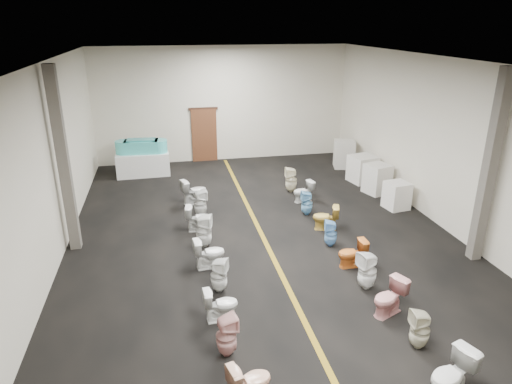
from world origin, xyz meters
TOP-DOWN VIEW (x-y plane):
  - floor at (0.00, 0.00)m, footprint 16.00×16.00m
  - ceiling at (0.00, 0.00)m, footprint 16.00×16.00m
  - wall_back at (0.00, 8.00)m, footprint 10.00×0.00m
  - wall_left at (-5.00, 0.00)m, footprint 0.00×16.00m
  - wall_right at (5.00, 0.00)m, footprint 0.00×16.00m
  - aisle_stripe at (0.00, 0.00)m, footprint 0.12×15.60m
  - back_door at (-0.80, 7.94)m, footprint 1.00×0.10m
  - door_frame at (-0.80, 7.95)m, footprint 1.15×0.08m
  - column_left at (-4.75, 1.00)m, footprint 0.25×0.25m
  - column_right at (4.75, -1.50)m, footprint 0.25×0.25m
  - display_table at (-3.22, 6.60)m, footprint 1.92×1.02m
  - bathtub at (-3.22, 6.60)m, footprint 1.86×0.75m
  - appliance_crate_a at (4.40, 1.73)m, footprint 0.73×0.73m
  - appliance_crate_b at (4.40, 3.08)m, footprint 0.89×0.89m
  - appliance_crate_c at (4.40, 4.24)m, footprint 0.98×0.98m
  - appliance_crate_d at (4.40, 5.97)m, footprint 0.89×0.89m
  - toilet_left_2 at (-1.38, -4.75)m, footprint 0.74×0.54m
  - toilet_left_3 at (-1.58, -3.70)m, footprint 0.43×0.42m
  - toilet_left_4 at (-1.55, -2.69)m, footprint 0.67×0.41m
  - toilet_left_5 at (-1.46, -1.73)m, footprint 0.47×0.47m
  - toilet_left_6 at (-1.55, -0.67)m, footprint 0.75×0.48m
  - toilet_left_7 at (-1.57, 0.38)m, footprint 0.48×0.48m
  - toilet_left_8 at (-1.61, 1.35)m, footprint 0.75×0.49m
  - toilet_left_9 at (-1.49, 2.32)m, footprint 0.44×0.44m
  - toilet_left_10 at (-1.58, 3.34)m, footprint 0.89×0.67m
  - toilet_right_1 at (1.61, -5.29)m, footprint 0.87×0.67m
  - toilet_right_2 at (1.73, -4.19)m, footprint 0.37×0.37m
  - toilet_right_3 at (1.67, -3.18)m, footprint 0.82×0.66m
  - toilet_right_4 at (1.63, -2.24)m, footprint 0.48×0.47m
  - toilet_right_5 at (1.69, -1.31)m, footprint 0.66×0.38m
  - toilet_right_6 at (1.57, -0.23)m, footprint 0.39×0.38m
  - toilet_right_7 at (1.77, 0.72)m, footprint 0.78×0.60m
  - toilet_right_8 at (1.58, 1.80)m, footprint 0.37×0.36m
  - toilet_right_9 at (1.79, 2.82)m, footprint 0.72×0.51m
  - toilet_right_10 at (1.65, 3.74)m, footprint 0.42×0.41m

SIDE VIEW (x-z plane):
  - floor at x=0.00m, z-range 0.00..0.00m
  - aisle_stripe at x=0.00m, z-range 0.00..0.01m
  - toilet_left_4 at x=-1.55m, z-range 0.00..0.66m
  - toilet_right_9 at x=1.79m, z-range 0.00..0.67m
  - toilet_right_5 at x=1.69m, z-range 0.00..0.67m
  - toilet_left_2 at x=-1.38m, z-range 0.00..0.68m
  - toilet_right_6 at x=1.57m, z-range 0.00..0.70m
  - toilet_right_7 at x=1.77m, z-range 0.00..0.70m
  - toilet_left_6 at x=-1.55m, z-range 0.00..0.72m
  - toilet_left_8 at x=-1.61m, z-range 0.00..0.72m
  - toilet_right_3 at x=1.67m, z-range 0.00..0.73m
  - toilet_right_8 at x=1.58m, z-range 0.00..0.74m
  - toilet_right_2 at x=1.73m, z-range 0.00..0.75m
  - toilet_left_5 at x=-1.46m, z-range 0.00..0.77m
  - toilet_right_1 at x=1.61m, z-range 0.00..0.78m
  - toilet_left_3 at x=-1.58m, z-range 0.00..0.78m
  - toilet_left_10 at x=-1.58m, z-range 0.00..0.80m
  - toilet_left_9 at x=-1.49m, z-range 0.00..0.81m
  - appliance_crate_a at x=4.40m, z-range 0.00..0.82m
  - display_table at x=-3.22m, z-range 0.00..0.84m
  - toilet_right_10 at x=1.65m, z-range 0.00..0.85m
  - toilet_right_4 at x=1.63m, z-range 0.00..0.86m
  - toilet_left_7 at x=-1.57m, z-range 0.00..0.86m
  - appliance_crate_c at x=4.40m, z-range 0.00..0.94m
  - appliance_crate_b at x=4.40m, z-range 0.00..0.98m
  - appliance_crate_d at x=4.40m, z-range 0.00..1.05m
  - back_door at x=-0.80m, z-range 0.00..2.10m
  - bathtub at x=-3.22m, z-range 0.79..1.34m
  - door_frame at x=-0.80m, z-range 2.07..2.17m
  - wall_back at x=0.00m, z-range -2.75..7.25m
  - wall_left at x=-5.00m, z-range -5.75..10.25m
  - wall_right at x=5.00m, z-range -5.75..10.25m
  - column_left at x=-4.75m, z-range 0.00..4.50m
  - column_right at x=4.75m, z-range 0.00..4.50m
  - ceiling at x=0.00m, z-range 4.50..4.50m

